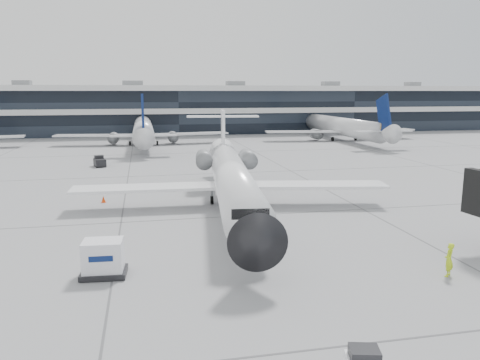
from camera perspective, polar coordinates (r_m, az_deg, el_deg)
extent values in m
plane|color=gray|center=(37.89, 1.02, -4.35)|extent=(220.00, 220.00, 0.00)
cube|color=black|center=(118.05, -7.89, 8.29)|extent=(170.00, 22.00, 10.00)
cylinder|color=white|center=(39.13, -0.91, 0.02)|extent=(6.13, 27.16, 3.04)
cone|color=black|center=(24.55, 1.70, -6.51)|extent=(3.38, 3.48, 3.04)
cone|color=white|center=(54.16, -2.11, 3.37)|extent=(3.28, 3.91, 2.88)
cube|color=white|center=(40.54, -11.39, -0.95)|extent=(12.49, 3.49, 0.25)
cube|color=white|center=(41.54, 9.08, -0.59)|extent=(12.70, 5.15, 0.25)
cylinder|color=slate|center=(48.06, -4.40, 2.54)|extent=(2.12, 3.99, 1.69)
cylinder|color=slate|center=(48.32, 0.94, 2.62)|extent=(2.12, 3.99, 1.69)
cube|color=white|center=(53.24, -2.09, 5.80)|extent=(0.65, 2.94, 5.06)
cube|color=white|center=(53.57, -2.13, 7.76)|extent=(8.25, 2.72, 0.18)
cylinder|color=black|center=(29.40, 0.66, -8.22)|extent=(0.27, 0.65, 0.63)
cylinder|color=black|center=(41.71, -3.44, -2.45)|extent=(0.35, 0.75, 0.72)
cylinder|color=black|center=(41.94, 1.17, -2.36)|extent=(0.35, 0.75, 0.72)
imported|color=#C2E918|center=(27.97, 24.12, -8.86)|extent=(0.81, 0.79, 1.87)
cube|color=black|center=(17.53, 14.93, -19.86)|extent=(1.17, 1.04, 0.45)
cube|color=black|center=(26.92, -16.23, -10.78)|extent=(2.52, 1.94, 0.29)
cube|color=white|center=(26.58, -16.35, -8.81)|extent=(2.19, 1.71, 1.67)
cone|color=#E8400C|center=(43.98, -16.31, -2.26)|extent=(0.39, 0.39, 0.60)
cube|color=#E8400C|center=(44.04, -16.29, -2.62)|extent=(0.48, 0.48, 0.03)
cube|color=black|center=(65.12, -16.72, 2.08)|extent=(1.86, 2.53, 0.93)
cube|color=black|center=(65.54, -16.83, 2.68)|extent=(1.33, 1.18, 0.52)
cylinder|color=black|center=(65.89, -17.31, 1.85)|extent=(0.29, 0.49, 0.45)
cylinder|color=black|center=(66.07, -16.34, 1.92)|extent=(0.29, 0.49, 0.45)
cylinder|color=black|center=(64.28, -17.08, 1.64)|extent=(0.29, 0.49, 0.45)
cylinder|color=black|center=(64.46, -16.09, 1.72)|extent=(0.29, 0.49, 0.45)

